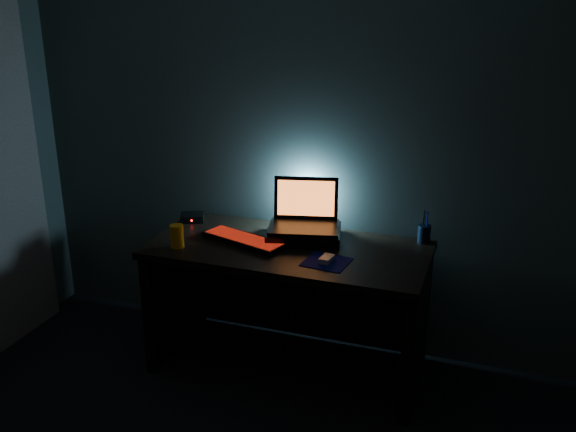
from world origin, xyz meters
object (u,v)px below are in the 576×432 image
object	(u,v)px
router	(192,217)
mouse	(327,259)
laptop	(305,216)
keyboard	(244,240)
juice_glass	(177,236)
pen_cup	(424,234)

from	to	relation	value
router	mouse	bearing A→B (deg)	-42.76
laptop	keyboard	size ratio (longest dim) A/B	0.84
laptop	juice_glass	bearing A→B (deg)	-160.69
pen_cup	router	size ratio (longest dim) A/B	0.59
laptop	router	world-z (taller)	laptop
keyboard	laptop	bearing A→B (deg)	53.70
keyboard	juice_glass	distance (m)	0.36
laptop	router	size ratio (longest dim) A/B	2.57
keyboard	pen_cup	xyz separation A→B (m)	(0.93, 0.32, 0.03)
laptop	juice_glass	world-z (taller)	laptop
juice_glass	router	distance (m)	0.41
laptop	mouse	world-z (taller)	laptop
mouse	juice_glass	distance (m)	0.82
keyboard	router	bearing A→B (deg)	171.62
juice_glass	pen_cup	bearing A→B (deg)	22.04
pen_cup	router	world-z (taller)	pen_cup
pen_cup	juice_glass	world-z (taller)	juice_glass
laptop	pen_cup	bearing A→B (deg)	-2.74
pen_cup	laptop	bearing A→B (deg)	-169.41
pen_cup	router	xyz separation A→B (m)	(-1.35, -0.11, -0.03)
pen_cup	juice_glass	distance (m)	1.34
keyboard	juice_glass	size ratio (longest dim) A/B	4.10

